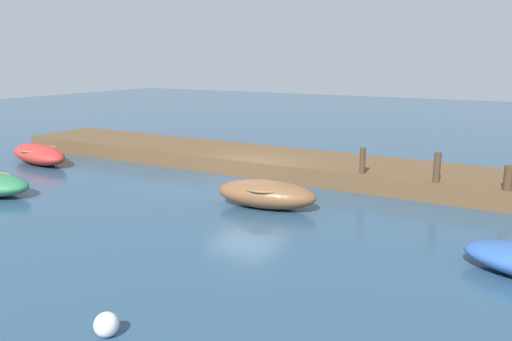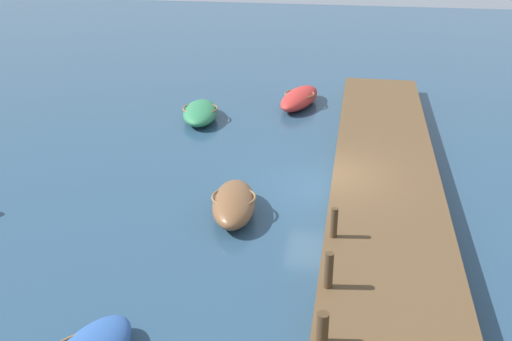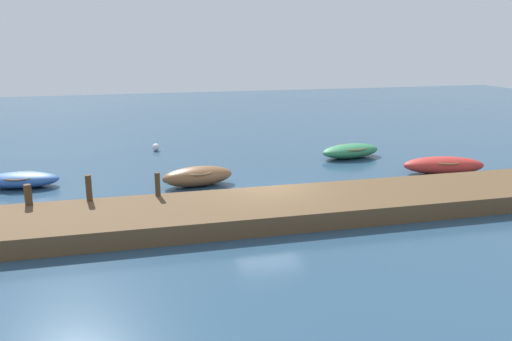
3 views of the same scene
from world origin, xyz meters
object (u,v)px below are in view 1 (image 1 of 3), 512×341
(rowboat_red, at_px, (39,154))
(mooring_post_mid_west, at_px, (437,167))
(dinghy_brown, at_px, (266,194))
(mooring_post_west, at_px, (508,178))
(mooring_post_mid_east, at_px, (362,161))
(marker_buoy, at_px, (106,325))

(rowboat_red, relative_size, mooring_post_mid_west, 4.30)
(dinghy_brown, bearing_deg, mooring_post_mid_west, -151.72)
(dinghy_brown, height_order, rowboat_red, dinghy_brown)
(mooring_post_west, relative_size, mooring_post_mid_east, 0.84)
(dinghy_brown, xyz_separation_m, rowboat_red, (11.43, -0.82, -0.02))
(rowboat_red, bearing_deg, mooring_post_mid_east, -157.49)
(dinghy_brown, height_order, marker_buoy, dinghy_brown)
(dinghy_brown, bearing_deg, rowboat_red, -12.61)
(dinghy_brown, bearing_deg, mooring_post_west, -161.51)
(dinghy_brown, relative_size, rowboat_red, 0.81)
(rowboat_red, relative_size, mooring_post_west, 5.50)
(dinghy_brown, height_order, mooring_post_mid_east, mooring_post_mid_east)
(mooring_post_mid_west, bearing_deg, rowboat_red, 8.51)
(rowboat_red, relative_size, mooring_post_mid_east, 4.61)
(mooring_post_mid_west, bearing_deg, marker_buoy, 74.76)
(mooring_post_west, xyz_separation_m, mooring_post_mid_east, (4.35, 0.00, 0.07))
(rowboat_red, distance_m, mooring_post_west, 17.82)
(dinghy_brown, xyz_separation_m, mooring_post_mid_east, (-1.87, -3.17, 0.64))
(mooring_post_mid_east, height_order, marker_buoy, mooring_post_mid_east)
(rowboat_red, relative_size, marker_buoy, 9.76)
(mooring_post_west, bearing_deg, rowboat_red, 7.57)
(dinghy_brown, relative_size, mooring_post_mid_west, 3.50)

